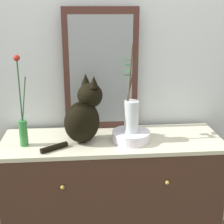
{
  "coord_description": "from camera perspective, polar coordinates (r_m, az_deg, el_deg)",
  "views": [
    {
      "loc": [
        -0.17,
        -1.9,
        1.67
      ],
      "look_at": [
        0.0,
        0.0,
        1.04
      ],
      "focal_mm": 52.5,
      "sensor_mm": 36.0,
      "label": 1
    }
  ],
  "objects": [
    {
      "name": "vase_glass_clear",
      "position": [
        1.99,
        3.36,
        -0.27
      ],
      "size": [
        0.11,
        0.17,
        0.53
      ],
      "color": "silver",
      "rests_on": "bowl_porcelain"
    },
    {
      "name": "cat_sitting",
      "position": [
        1.99,
        -4.92,
        -0.45
      ],
      "size": [
        0.39,
        0.31,
        0.41
      ],
      "color": "black",
      "rests_on": "sideboard"
    },
    {
      "name": "sideboard",
      "position": [
        2.28,
        0.0,
        -14.74
      ],
      "size": [
        1.39,
        0.48,
        0.86
      ],
      "color": "#42291E",
      "rests_on": "ground_plane"
    },
    {
      "name": "wall_back",
      "position": [
        2.25,
        -0.68,
        8.72
      ],
      "size": [
        4.4,
        0.08,
        2.6
      ],
      "primitive_type": "cube",
      "color": "silver",
      "rests_on": "ground_plane"
    },
    {
      "name": "mirror_leaning",
      "position": [
        2.16,
        -1.92,
        7.26
      ],
      "size": [
        0.49,
        0.03,
        0.8
      ],
      "color": "#482822",
      "rests_on": "sideboard"
    },
    {
      "name": "vase_slim_green",
      "position": [
        2.0,
        -15.29,
        -1.96
      ],
      "size": [
        0.07,
        0.05,
        0.55
      ],
      "color": "#2D7B37",
      "rests_on": "sideboard"
    },
    {
      "name": "bowl_porcelain",
      "position": [
        2.04,
        3.32,
        -4.23
      ],
      "size": [
        0.24,
        0.24,
        0.06
      ],
      "primitive_type": "cylinder",
      "color": "white",
      "rests_on": "sideboard"
    }
  ]
}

